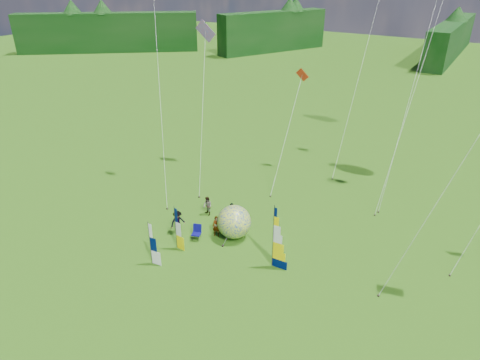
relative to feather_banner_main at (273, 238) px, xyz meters
The scene contains 18 objects.
ground 4.63m from the feather_banner_main, 114.66° to the right, with size 220.00×220.00×0.00m, color #367419.
treeline_ring 4.43m from the feather_banner_main, 114.66° to the right, with size 210.00×210.00×8.00m, color #1C3915, non-canonical shape.
feather_banner_main is the anchor object (origin of this frame).
side_banner_left 6.88m from the feather_banner_main, 165.31° to the right, with size 0.91×0.10×3.23m, color #FFDF00, non-canonical shape.
side_banner_far 8.01m from the feather_banner_main, 150.10° to the right, with size 0.93×0.10×3.11m, color white, non-canonical shape.
bol_inflatable 4.37m from the feather_banner_main, 158.66° to the left, with size 2.48×2.48×2.48m, color navy.
spectator_a 5.38m from the feather_banner_main, 169.46° to the left, with size 0.59×0.38×1.61m, color #66594C.
spectator_b 8.11m from the feather_banner_main, 157.90° to the left, with size 0.76×0.38×1.57m, color #66594C.
spectator_c 7.90m from the feather_banner_main, behind, with size 1.16×0.43×1.80m, color #66594C.
spectator_d 6.40m from the feather_banner_main, 148.25° to the left, with size 0.90×0.37×1.54m, color #66594C.
camp_chair 6.28m from the feather_banner_main, behind, with size 0.67×0.67×1.15m, color #07074D, non-canonical shape.
kite_whale 17.77m from the feather_banner_main, 74.75° to the left, with size 4.30×15.02×19.50m, color black, non-canonical shape.
kite_rainbow_delta 15.38m from the feather_banner_main, 143.73° to the left, with size 7.75×11.01×14.19m, color #FF3F6D, non-canonical shape.
kite_parafoil 12.05m from the feather_banner_main, 18.46° to the left, with size 8.00×7.64×18.47m, color #BE0016, non-canonical shape.
small_kite_red 13.29m from the feather_banner_main, 112.97° to the left, with size 3.20×9.63×9.92m, color red, non-canonical shape.
small_kite_orange 16.65m from the feather_banner_main, 73.56° to the left, with size 2.67×10.00×19.07m, color #FB4A16, non-canonical shape.
small_kite_pink 15.31m from the feather_banner_main, 159.81° to the left, with size 7.09×8.05×17.07m, color #F139AB, non-canonical shape.
small_kite_green 20.99m from the feather_banner_main, 93.43° to the left, with size 2.76×12.23×21.98m, color #2DC657, non-canonical shape.
Camera 1 is at (11.88, -16.69, 17.83)m, focal length 32.00 mm.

